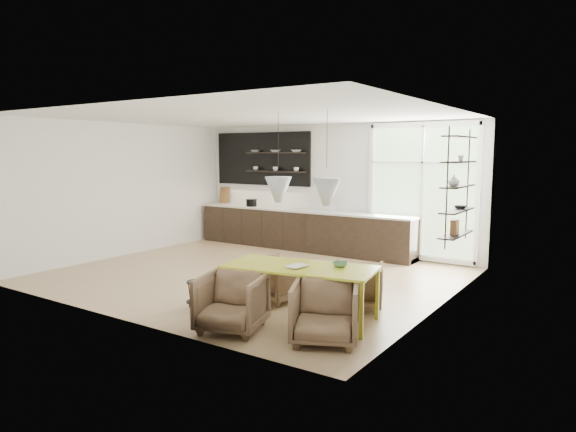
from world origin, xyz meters
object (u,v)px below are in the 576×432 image
object	(u,v)px
dining_table	(300,270)
armchair_front_left	(232,303)
wire_stool	(197,291)
armchair_back_left	(278,279)
armchair_front_right	(325,312)
armchair_back_right	(358,285)

from	to	relation	value
dining_table	armchair_front_left	bearing A→B (deg)	-129.94
armchair_front_left	wire_stool	size ratio (longest dim) A/B	1.94
dining_table	armchair_back_left	distance (m)	1.05
armchair_back_left	armchair_front_left	bearing A→B (deg)	112.30
armchair_back_left	wire_stool	world-z (taller)	armchair_back_left
armchair_front_right	wire_stool	size ratio (longest dim) A/B	1.93
dining_table	armchair_front_left	xyz separation A→B (m)	(-0.48, -0.86, -0.32)
dining_table	armchair_front_right	world-z (taller)	dining_table
armchair_back_left	armchair_front_right	xyz separation A→B (m)	(1.48, -1.15, 0.03)
armchair_front_left	armchair_front_right	bearing A→B (deg)	-3.20
dining_table	armchair_back_right	world-z (taller)	dining_table
armchair_front_right	armchair_front_left	bearing A→B (deg)	169.67
dining_table	armchair_back_right	distance (m)	1.08
armchair_front_right	dining_table	bearing A→B (deg)	116.95
armchair_front_right	armchair_back_right	bearing A→B (deg)	76.09
armchair_back_left	armchair_back_right	xyz separation A→B (m)	(1.19, 0.33, -0.00)
armchair_front_left	wire_stool	world-z (taller)	armchair_front_left
armchair_front_right	wire_stool	bearing A→B (deg)	152.07
dining_table	armchair_back_left	size ratio (longest dim) A/B	2.97
dining_table	armchair_back_right	bearing A→B (deg)	55.97
armchair_back_left	armchair_front_right	distance (m)	1.88
armchair_back_left	wire_stool	size ratio (longest dim) A/B	1.75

